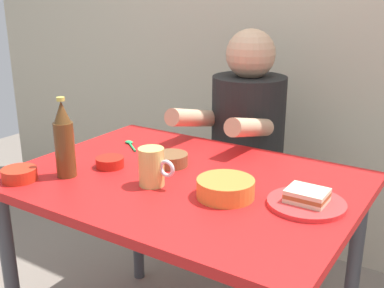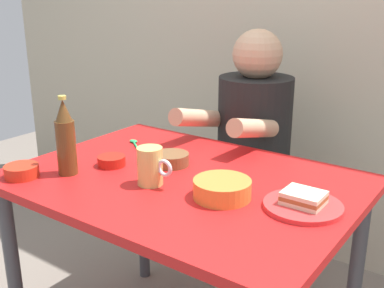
# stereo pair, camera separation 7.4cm
# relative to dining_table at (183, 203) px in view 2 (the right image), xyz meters

# --- Properties ---
(dining_table) EXTENTS (1.10, 0.80, 0.74)m
(dining_table) POSITION_rel_dining_table_xyz_m (0.00, 0.00, 0.00)
(dining_table) COLOR red
(dining_table) RESTS_ON ground
(stool) EXTENTS (0.34, 0.34, 0.45)m
(stool) POSITION_rel_dining_table_xyz_m (-0.08, 0.63, -0.30)
(stool) COLOR #4C4C51
(stool) RESTS_ON ground
(person_seated) EXTENTS (0.33, 0.56, 0.72)m
(person_seated) POSITION_rel_dining_table_xyz_m (-0.08, 0.62, 0.12)
(person_seated) COLOR black
(person_seated) RESTS_ON stool
(plate_orange) EXTENTS (0.22, 0.22, 0.01)m
(plate_orange) POSITION_rel_dining_table_xyz_m (0.41, 0.01, 0.10)
(plate_orange) COLOR red
(plate_orange) RESTS_ON dining_table
(sandwich) EXTENTS (0.11, 0.09, 0.04)m
(sandwich) POSITION_rel_dining_table_xyz_m (0.41, 0.01, 0.13)
(sandwich) COLOR beige
(sandwich) RESTS_ON plate_orange
(beer_mug) EXTENTS (0.13, 0.08, 0.12)m
(beer_mug) POSITION_rel_dining_table_xyz_m (-0.05, -0.10, 0.15)
(beer_mug) COLOR #D1BC66
(beer_mug) RESTS_ON dining_table
(beer_bottle) EXTENTS (0.06, 0.06, 0.26)m
(beer_bottle) POSITION_rel_dining_table_xyz_m (-0.33, -0.19, 0.21)
(beer_bottle) COLOR #593819
(beer_bottle) RESTS_ON dining_table
(sambal_bowl_red) EXTENTS (0.10, 0.10, 0.03)m
(sambal_bowl_red) POSITION_rel_dining_table_xyz_m (-0.26, -0.06, 0.11)
(sambal_bowl_red) COLOR #B21E14
(sambal_bowl_red) RESTS_ON dining_table
(condiment_bowl_brown) EXTENTS (0.12, 0.12, 0.04)m
(condiment_bowl_brown) POSITION_rel_dining_table_xyz_m (-0.10, 0.07, 0.12)
(condiment_bowl_brown) COLOR brown
(condiment_bowl_brown) RESTS_ON dining_table
(sauce_bowl_chili) EXTENTS (0.11, 0.11, 0.04)m
(sauce_bowl_chili) POSITION_rel_dining_table_xyz_m (-0.43, -0.30, 0.12)
(sauce_bowl_chili) COLOR red
(sauce_bowl_chili) RESTS_ON dining_table
(soup_bowl_orange) EXTENTS (0.17, 0.17, 0.05)m
(soup_bowl_orange) POSITION_rel_dining_table_xyz_m (0.19, -0.06, 0.12)
(soup_bowl_orange) COLOR orange
(soup_bowl_orange) RESTS_ON dining_table
(spoon) EXTENTS (0.11, 0.08, 0.01)m
(spoon) POSITION_rel_dining_table_xyz_m (-0.36, 0.16, 0.10)
(spoon) COLOR #26A559
(spoon) RESTS_ON dining_table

